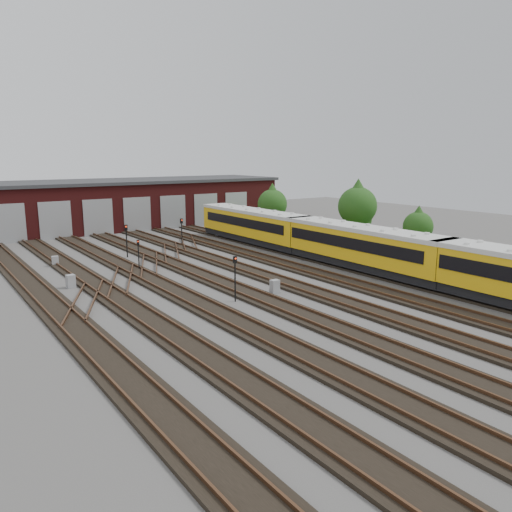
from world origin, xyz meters
TOP-DOWN VIEW (x-y plane):
  - ground at (0.00, 0.00)m, footprint 120.00×120.00m
  - track_network at (-0.17, 0.59)m, footprint 30.40×70.00m
  - maintenance_shed at (-0.01, 39.97)m, footprint 51.00×12.50m
  - grass_verge at (19.00, 10.00)m, footprint 8.00×55.00m
  - metro_train at (10.00, 2.22)m, footprint 3.08×48.80m
  - signal_mast_0 at (-3.64, 0.61)m, footprint 0.24×0.23m
  - signal_mast_1 at (-4.13, 19.03)m, footprint 0.31×0.29m
  - signal_mast_2 at (-5.37, 13.02)m, footprint 0.25×0.24m
  - signal_mast_3 at (2.79, 21.16)m, footprint 0.27×0.26m
  - relay_cabinet_0 at (-11.69, 10.57)m, footprint 0.64×0.56m
  - relay_cabinet_1 at (-10.78, 18.94)m, footprint 0.57×0.49m
  - relay_cabinet_2 at (-0.25, 0.69)m, footprint 0.62×0.53m
  - relay_cabinet_3 at (9.35, 24.56)m, footprint 0.67×0.56m
  - relay_cabinet_4 at (12.99, 15.97)m, footprint 0.54×0.45m
  - tree_0 at (17.06, 24.05)m, footprint 3.75×3.75m
  - tree_1 at (20.57, 12.36)m, footprint 2.71×2.71m
  - tree_2 at (20.11, 12.34)m, footprint 4.31×4.31m
  - tree_3 at (19.94, 4.05)m, footprint 2.93×2.93m
  - bush_1 at (19.83, 16.30)m, footprint 1.25×1.25m
  - bush_2 at (20.22, 33.72)m, footprint 1.30×1.30m

SIDE VIEW (x-z plane):
  - ground at x=0.00m, z-range 0.00..0.00m
  - grass_verge at x=19.00m, z-range 0.00..0.05m
  - track_network at x=-0.17m, z-range -0.06..0.27m
  - relay_cabinet_4 at x=12.99m, z-range 0.00..0.89m
  - relay_cabinet_1 at x=-10.78m, z-range 0.00..0.90m
  - relay_cabinet_2 at x=-0.25m, z-range 0.00..0.99m
  - relay_cabinet_0 at x=-11.69m, z-range 0.00..0.99m
  - relay_cabinet_3 at x=9.35m, z-range 0.00..1.08m
  - bush_1 at x=19.83m, z-range 0.00..1.25m
  - bush_2 at x=20.22m, z-range 0.00..1.30m
  - signal_mast_2 at x=-5.37m, z-range 0.38..3.04m
  - signal_mast_3 at x=2.79m, z-range 0.44..3.46m
  - signal_mast_0 at x=-3.64m, z-range 0.42..3.53m
  - signal_mast_1 at x=-4.13m, z-range 0.46..3.61m
  - metro_train at x=10.00m, z-range 0.37..3.84m
  - tree_1 at x=20.57m, z-range 0.64..5.12m
  - tree_3 at x=19.94m, z-range 0.69..5.54m
  - maintenance_shed at x=-0.01m, z-range 0.03..6.38m
  - tree_0 at x=17.06m, z-range 0.89..7.10m
  - tree_2 at x=20.11m, z-range 1.02..8.16m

